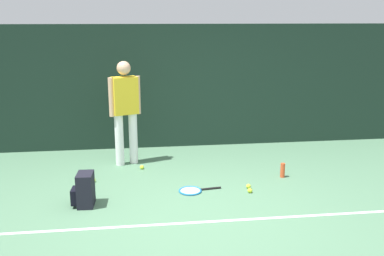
{
  "coord_description": "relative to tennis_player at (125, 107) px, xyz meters",
  "views": [
    {
      "loc": [
        -0.7,
        -4.99,
        2.38
      ],
      "look_at": [
        0.0,
        0.4,
        1.0
      ],
      "focal_mm": 41.2,
      "sensor_mm": 36.0,
      "label": 1
    }
  ],
  "objects": [
    {
      "name": "tennis_ball_far_left",
      "position": [
        1.71,
        -1.49,
        -0.93
      ],
      "size": [
        0.07,
        0.07,
        0.07
      ],
      "primitive_type": "sphere",
      "color": "#CCE033",
      "rests_on": "ground"
    },
    {
      "name": "water_bottle",
      "position": [
        2.36,
        -0.96,
        -0.86
      ],
      "size": [
        0.07,
        0.07,
        0.22
      ],
      "primitive_type": "cylinder",
      "color": "#D84C26",
      "rests_on": "ground"
    },
    {
      "name": "tennis_ball_mid_court",
      "position": [
        1.73,
        -1.33,
        -0.93
      ],
      "size": [
        0.07,
        0.07,
        0.07
      ],
      "primitive_type": "sphere",
      "color": "#CCE033",
      "rests_on": "ground"
    },
    {
      "name": "tennis_racket",
      "position": [
        0.92,
        -1.34,
        -0.95
      ],
      "size": [
        0.63,
        0.36,
        0.03
      ],
      "rotation": [
        0.0,
        0.0,
        3.27
      ],
      "color": "black",
      "rests_on": "ground"
    },
    {
      "name": "tennis_ball_by_fence",
      "position": [
        -0.49,
        -0.8,
        -0.93
      ],
      "size": [
        0.07,
        0.07,
        0.07
      ],
      "primitive_type": "sphere",
      "color": "#CCE033",
      "rests_on": "ground"
    },
    {
      "name": "tennis_ball_near_player",
      "position": [
        0.24,
        -0.31,
        -0.93
      ],
      "size": [
        0.07,
        0.07,
        0.07
      ],
      "primitive_type": "sphere",
      "color": "#CCE033",
      "rests_on": "ground"
    },
    {
      "name": "ground_plane",
      "position": [
        0.87,
        -2.06,
        -0.97
      ],
      "size": [
        12.0,
        12.0,
        0.0
      ],
      "primitive_type": "plane",
      "color": "#4C7556"
    },
    {
      "name": "court_line",
      "position": [
        0.87,
        -2.3,
        -0.96
      ],
      "size": [
        9.0,
        0.05,
        0.0
      ],
      "primitive_type": "cube",
      "color": "white",
      "rests_on": "ground"
    },
    {
      "name": "backpack",
      "position": [
        -0.52,
        -1.63,
        -0.76
      ],
      "size": [
        0.29,
        0.31,
        0.44
      ],
      "rotation": [
        0.0,
        0.0,
        4.66
      ],
      "color": "black",
      "rests_on": "ground"
    },
    {
      "name": "tennis_player",
      "position": [
        0.0,
        0.0,
        0.0
      ],
      "size": [
        0.5,
        0.34,
        1.7
      ],
      "rotation": [
        0.0,
        0.0,
        -2.8
      ],
      "color": "white",
      "rests_on": "ground"
    },
    {
      "name": "back_fence",
      "position": [
        0.87,
        0.94,
        0.16
      ],
      "size": [
        10.0,
        0.1,
        2.26
      ],
      "primitive_type": "cube",
      "color": "#192D23",
      "rests_on": "ground"
    }
  ]
}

